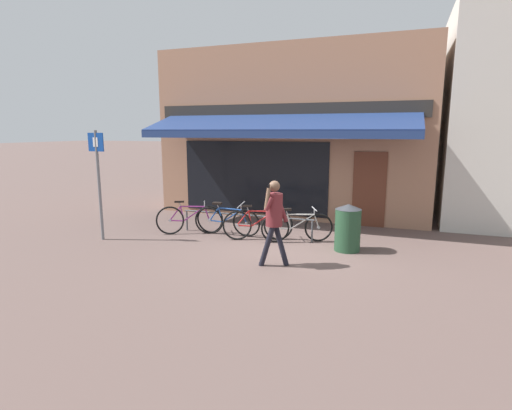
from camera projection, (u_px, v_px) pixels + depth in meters
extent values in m
plane|color=brown|center=(283.00, 248.00, 9.21)|extent=(160.00, 160.00, 0.00)
cube|color=#9E7056|center=(296.00, 133.00, 13.10)|extent=(8.40, 3.00, 5.19)
cube|color=black|center=(254.00, 178.00, 12.27)|extent=(4.62, 0.04, 2.20)
cube|color=#5B2D1E|center=(369.00, 190.00, 11.13)|extent=(0.90, 0.04, 2.10)
cube|color=#282623|center=(283.00, 111.00, 11.58)|extent=(7.98, 0.06, 0.44)
cube|color=navy|center=(275.00, 122.00, 10.92)|extent=(7.56, 1.62, 0.50)
cube|color=navy|center=(266.00, 134.00, 10.24)|extent=(7.56, 0.03, 0.20)
cylinder|color=#47494F|center=(246.00, 215.00, 10.18)|extent=(3.54, 0.04, 0.04)
cylinder|color=#47494F|center=(187.00, 220.00, 10.81)|extent=(0.04, 0.04, 0.55)
cylinder|color=#47494F|center=(312.00, 231.00, 9.64)|extent=(0.04, 0.04, 0.55)
torus|color=black|center=(209.00, 220.00, 10.49)|extent=(0.73, 0.44, 0.74)
cylinder|color=#9E9EA3|center=(209.00, 220.00, 10.49)|extent=(0.09, 0.09, 0.08)
torus|color=black|center=(170.00, 220.00, 10.41)|extent=(0.73, 0.44, 0.74)
cylinder|color=#9E9EA3|center=(170.00, 220.00, 10.41)|extent=(0.09, 0.09, 0.08)
cylinder|color=#892D7A|center=(194.00, 214.00, 10.45)|extent=(0.51, 0.32, 0.39)
cylinder|color=#892D7A|center=(193.00, 206.00, 10.44)|extent=(0.58, 0.29, 0.05)
cylinder|color=#892D7A|center=(182.00, 214.00, 10.42)|extent=(0.13, 0.05, 0.39)
cylinder|color=#892D7A|center=(177.00, 221.00, 10.42)|extent=(0.34, 0.18, 0.05)
cylinder|color=#892D7A|center=(175.00, 213.00, 10.41)|extent=(0.27, 0.21, 0.38)
cylinder|color=#892D7A|center=(207.00, 213.00, 10.48)|extent=(0.15, 0.04, 0.35)
cylinder|color=#9E9EA3|center=(180.00, 204.00, 10.41)|extent=(0.06, 0.02, 0.11)
cube|color=black|center=(179.00, 202.00, 10.40)|extent=(0.26, 0.20, 0.06)
cylinder|color=#9E9EA3|center=(205.00, 204.00, 10.46)|extent=(0.04, 0.05, 0.14)
cylinder|color=#9E9EA3|center=(205.00, 201.00, 10.46)|extent=(0.24, 0.48, 0.09)
torus|color=black|center=(246.00, 223.00, 10.10)|extent=(0.74, 0.17, 0.74)
cylinder|color=#9E9EA3|center=(246.00, 223.00, 10.10)|extent=(0.07, 0.07, 0.08)
torus|color=black|center=(210.00, 220.00, 10.42)|extent=(0.74, 0.17, 0.74)
cylinder|color=#9E9EA3|center=(210.00, 220.00, 10.42)|extent=(0.07, 0.07, 0.08)
cylinder|color=#1E4793|center=(232.00, 216.00, 10.17)|extent=(0.57, 0.08, 0.39)
cylinder|color=#1E4793|center=(230.00, 209.00, 10.12)|extent=(0.62, 0.05, 0.05)
cylinder|color=#1E4793|center=(221.00, 215.00, 10.27)|extent=(0.12, 0.11, 0.39)
cylinder|color=#1E4793|center=(216.00, 221.00, 10.37)|extent=(0.36, 0.05, 0.05)
cylinder|color=#1E4793|center=(214.00, 214.00, 10.32)|extent=(0.31, 0.09, 0.38)
cylinder|color=#1E4793|center=(244.00, 217.00, 10.07)|extent=(0.15, 0.10, 0.35)
cylinder|color=#9E9EA3|center=(218.00, 206.00, 10.21)|extent=(0.06, 0.05, 0.11)
cube|color=black|center=(217.00, 203.00, 10.19)|extent=(0.24, 0.11, 0.06)
cylinder|color=#9E9EA3|center=(241.00, 207.00, 10.00)|extent=(0.03, 0.05, 0.14)
cylinder|color=#9E9EA3|center=(241.00, 205.00, 9.98)|extent=(0.04, 0.52, 0.10)
torus|color=black|center=(278.00, 225.00, 9.88)|extent=(0.73, 0.37, 0.73)
cylinder|color=#9E9EA3|center=(278.00, 225.00, 9.88)|extent=(0.09, 0.09, 0.08)
torus|color=black|center=(237.00, 225.00, 9.88)|extent=(0.73, 0.37, 0.73)
cylinder|color=#9E9EA3|center=(237.00, 225.00, 9.88)|extent=(0.09, 0.09, 0.08)
cylinder|color=#B21E1E|center=(263.00, 219.00, 9.87)|extent=(0.53, 0.27, 0.39)
cylinder|color=#B21E1E|center=(261.00, 211.00, 9.86)|extent=(0.60, 0.25, 0.05)
cylinder|color=#B21E1E|center=(250.00, 219.00, 9.87)|extent=(0.13, 0.05, 0.38)
cylinder|color=#B21E1E|center=(244.00, 226.00, 9.88)|extent=(0.35, 0.15, 0.05)
cylinder|color=#B21E1E|center=(243.00, 218.00, 9.87)|extent=(0.29, 0.18, 0.38)
cylinder|color=#B21E1E|center=(276.00, 218.00, 9.87)|extent=(0.15, 0.03, 0.35)
cylinder|color=#9E9EA3|center=(248.00, 209.00, 9.85)|extent=(0.06, 0.03, 0.11)
cube|color=black|center=(247.00, 206.00, 9.85)|extent=(0.26, 0.18, 0.06)
cylinder|color=#9E9EA3|center=(274.00, 209.00, 9.85)|extent=(0.04, 0.05, 0.14)
cylinder|color=#9E9EA3|center=(274.00, 206.00, 9.85)|extent=(0.20, 0.50, 0.09)
torus|color=black|center=(319.00, 228.00, 9.71)|extent=(0.66, 0.34, 0.70)
cylinder|color=#9E9EA3|center=(319.00, 228.00, 9.71)|extent=(0.09, 0.08, 0.07)
torus|color=black|center=(275.00, 228.00, 9.63)|extent=(0.66, 0.34, 0.70)
cylinder|color=#9E9EA3|center=(275.00, 228.00, 9.63)|extent=(0.09, 0.08, 0.07)
cylinder|color=#BCB7B2|center=(302.00, 222.00, 9.65)|extent=(0.56, 0.27, 0.37)
cylinder|color=#BCB7B2|center=(301.00, 214.00, 9.61)|extent=(0.61, 0.31, 0.05)
cylinder|color=#BCB7B2|center=(289.00, 222.00, 9.62)|extent=(0.12, 0.08, 0.37)
cylinder|color=#BCB7B2|center=(283.00, 229.00, 9.64)|extent=(0.35, 0.19, 0.05)
cylinder|color=#BCB7B2|center=(281.00, 221.00, 9.61)|extent=(0.31, 0.16, 0.37)
cylinder|color=#BCB7B2|center=(316.00, 221.00, 9.67)|extent=(0.15, 0.10, 0.34)
cylinder|color=#9E9EA3|center=(287.00, 212.00, 9.57)|extent=(0.06, 0.05, 0.11)
cube|color=black|center=(286.00, 209.00, 9.56)|extent=(0.26, 0.19, 0.05)
cylinder|color=#9E9EA3|center=(314.00, 212.00, 9.62)|extent=(0.04, 0.04, 0.14)
cylinder|color=#9E9EA3|center=(314.00, 209.00, 9.61)|extent=(0.24, 0.48, 0.03)
cylinder|color=black|center=(267.00, 246.00, 7.92)|extent=(0.34, 0.11, 0.85)
cylinder|color=black|center=(281.00, 245.00, 8.01)|extent=(0.34, 0.11, 0.85)
cylinder|color=maroon|center=(274.00, 210.00, 7.83)|extent=(0.34, 0.34, 0.65)
sphere|color=brown|center=(274.00, 186.00, 7.74)|extent=(0.22, 0.22, 0.22)
cylinder|color=maroon|center=(281.00, 208.00, 7.98)|extent=(0.29, 0.16, 0.58)
cylinder|color=maroon|center=(269.00, 204.00, 7.63)|extent=(0.21, 0.18, 0.28)
cylinder|color=brown|center=(267.00, 199.00, 7.63)|extent=(0.13, 0.18, 0.43)
cube|color=black|center=(269.00, 188.00, 7.63)|extent=(0.02, 0.07, 0.14)
cylinder|color=#23472D|center=(348.00, 230.00, 8.95)|extent=(0.57, 0.57, 0.95)
cone|color=#33353A|center=(349.00, 207.00, 8.85)|extent=(0.58, 0.58, 0.11)
cylinder|color=slate|center=(99.00, 186.00, 9.71)|extent=(0.07, 0.07, 2.68)
cube|color=#14429E|center=(96.00, 142.00, 9.50)|extent=(0.44, 0.02, 0.44)
cube|color=white|center=(95.00, 142.00, 9.49)|extent=(0.14, 0.01, 0.22)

